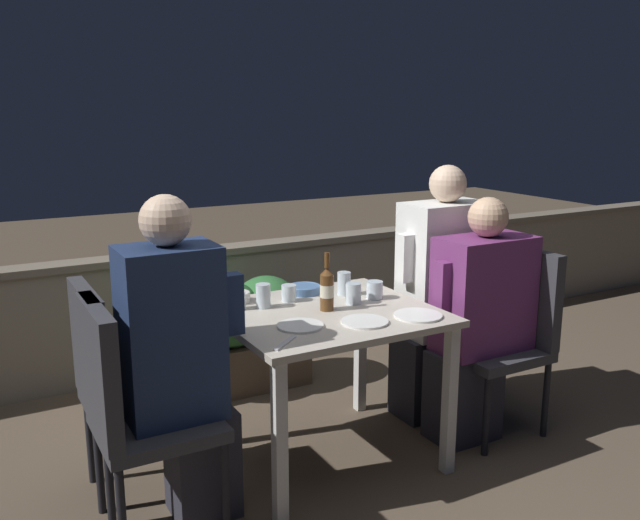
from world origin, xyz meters
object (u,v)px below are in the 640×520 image
object	(u,v)px
chair_left_far	(116,377)
chair_right_near	(508,324)
chair_left_near	(128,401)
person_white_polo	(439,293)
person_purple_stripe	(477,321)
chair_right_far	(468,309)
beer_bottle	(327,288)
person_navy_jumper	(180,362)

from	to	relation	value
chair_left_far	chair_right_near	bearing A→B (deg)	-8.11
chair_left_near	person_white_polo	size ratio (longest dim) A/B	0.70
chair_left_near	person_purple_stripe	world-z (taller)	person_purple_stripe
chair_left_near	chair_right_far	world-z (taller)	same
person_white_polo	beer_bottle	xyz separation A→B (m)	(-0.75, -0.15, 0.16)
person_white_polo	chair_right_near	bearing A→B (deg)	-55.93
person_purple_stripe	chair_right_far	xyz separation A→B (m)	(0.21, 0.30, -0.05)
chair_right_near	chair_left_far	bearing A→B (deg)	171.89
person_navy_jumper	person_white_polo	size ratio (longest dim) A/B	0.98
chair_left_near	chair_right_near	world-z (taller)	same
chair_right_near	beer_bottle	world-z (taller)	beer_bottle
person_navy_jumper	person_white_polo	distance (m)	1.50
chair_left_far	beer_bottle	distance (m)	0.96
chair_left_near	chair_right_near	size ratio (longest dim) A/B	1.00
chair_right_far	person_white_polo	distance (m)	0.24
person_navy_jumper	person_white_polo	bearing A→B (deg)	11.12
person_navy_jumper	chair_right_far	world-z (taller)	person_navy_jumper
person_purple_stripe	chair_left_far	bearing A→B (deg)	170.90
chair_left_near	person_white_polo	distance (m)	1.71
chair_right_near	person_navy_jumper	bearing A→B (deg)	179.61
person_white_polo	chair_left_near	bearing A→B (deg)	-170.21
chair_right_near	chair_right_far	world-z (taller)	same
person_navy_jumper	person_white_polo	world-z (taller)	person_white_polo
chair_left_far	person_purple_stripe	bearing A→B (deg)	-9.10
chair_right_near	person_white_polo	xyz separation A→B (m)	(-0.20, 0.30, 0.12)
person_navy_jumper	person_purple_stripe	bearing A→B (deg)	-0.44
person_navy_jumper	person_white_polo	xyz separation A→B (m)	(1.48, 0.29, 0.00)
beer_bottle	chair_right_near	bearing A→B (deg)	-9.04
person_purple_stripe	person_white_polo	bearing A→B (deg)	89.24
person_navy_jumper	chair_left_near	bearing A→B (deg)	-180.00
chair_left_near	chair_right_near	bearing A→B (deg)	-0.34
chair_left_near	person_navy_jumper	xyz separation A→B (m)	(0.20, 0.00, 0.11)
chair_left_near	person_navy_jumper	world-z (taller)	person_navy_jumper
person_navy_jumper	chair_right_near	world-z (taller)	person_navy_jumper
person_purple_stripe	beer_bottle	size ratio (longest dim) A/B	4.54
chair_right_far	person_white_polo	size ratio (longest dim) A/B	0.70
beer_bottle	chair_left_near	bearing A→B (deg)	-171.33
person_navy_jumper	chair_left_far	size ratio (longest dim) A/B	1.41
beer_bottle	chair_right_far	bearing A→B (deg)	8.84
person_purple_stripe	person_white_polo	size ratio (longest dim) A/B	0.90
person_purple_stripe	person_white_polo	world-z (taller)	person_white_polo
person_purple_stripe	chair_right_near	bearing A→B (deg)	-0.00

